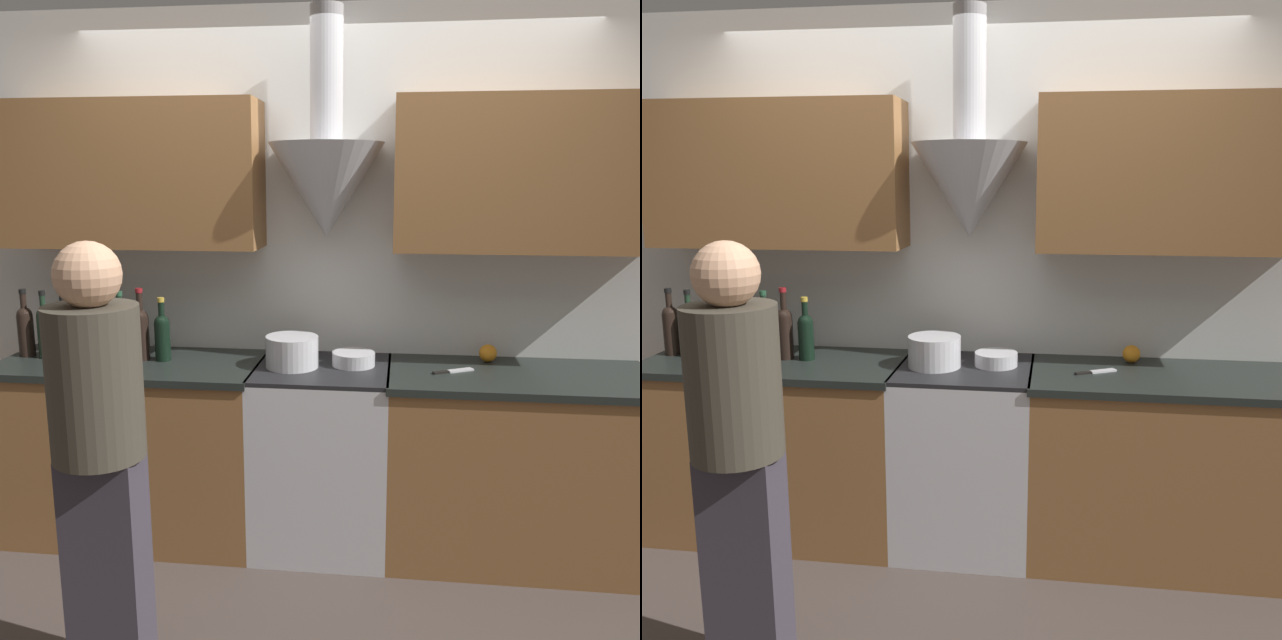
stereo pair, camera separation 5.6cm
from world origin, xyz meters
TOP-DOWN VIEW (x-y plane):
  - ground_plane at (0.00, 0.00)m, footprint 12.00×12.00m
  - wall_back at (-0.01, 0.58)m, footprint 8.40×0.55m
  - counter_left at (-0.96, 0.31)m, footprint 1.29×0.62m
  - counter_right at (0.92, 0.31)m, footprint 1.23×0.62m
  - stove_range at (0.00, 0.31)m, footprint 0.64×0.60m
  - wine_bottle_0 at (-1.51, 0.34)m, footprint 0.08×0.08m
  - wine_bottle_1 at (-1.40, 0.32)m, footprint 0.07×0.07m
  - wine_bottle_2 at (-1.30, 0.33)m, footprint 0.08×0.08m
  - wine_bottle_3 at (-1.20, 0.33)m, footprint 0.07×0.07m
  - wine_bottle_4 at (-1.10, 0.33)m, footprint 0.08×0.08m
  - wine_bottle_5 at (-1.00, 0.33)m, footprint 0.07×0.07m
  - wine_bottle_6 at (-0.91, 0.34)m, footprint 0.08×0.08m
  - wine_bottle_7 at (-0.80, 0.34)m, footprint 0.08×0.08m
  - stock_pot at (-0.14, 0.30)m, footprint 0.25×0.25m
  - mixing_bowl at (0.14, 0.36)m, footprint 0.21×0.21m
  - orange_fruit at (0.79, 0.50)m, footprint 0.09×0.09m
  - chefs_knife at (0.61, 0.30)m, footprint 0.20×0.12m
  - person_foreground_left at (-0.63, -0.74)m, footprint 0.31×0.31m

SIDE VIEW (x-z plane):
  - ground_plane at x=0.00m, z-range 0.00..0.00m
  - counter_left at x=-0.96m, z-range 0.00..0.90m
  - counter_right at x=0.92m, z-range 0.00..0.90m
  - stove_range at x=0.00m, z-range 0.00..0.91m
  - person_foreground_left at x=-0.63m, z-range 0.09..1.69m
  - chefs_knife at x=0.61m, z-range 0.90..0.91m
  - mixing_bowl at x=0.14m, z-range 0.90..0.97m
  - orange_fruit at x=0.79m, z-range 0.90..0.99m
  - stock_pot at x=-0.14m, z-range 0.90..1.05m
  - wine_bottle_7 at x=-0.80m, z-range 0.87..1.19m
  - wine_bottle_2 at x=-1.30m, z-range 0.88..1.19m
  - wine_bottle_5 at x=-1.00m, z-range 0.86..1.21m
  - wine_bottle_4 at x=-1.10m, z-range 0.86..1.21m
  - wine_bottle_3 at x=-1.20m, z-range 0.87..1.21m
  - wine_bottle_0 at x=-1.51m, z-range 0.87..1.22m
  - wine_bottle_1 at x=-1.40m, z-range 0.88..1.21m
  - wine_bottle_6 at x=-0.91m, z-range 0.87..1.23m
  - wall_back at x=-0.01m, z-range 0.17..2.77m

